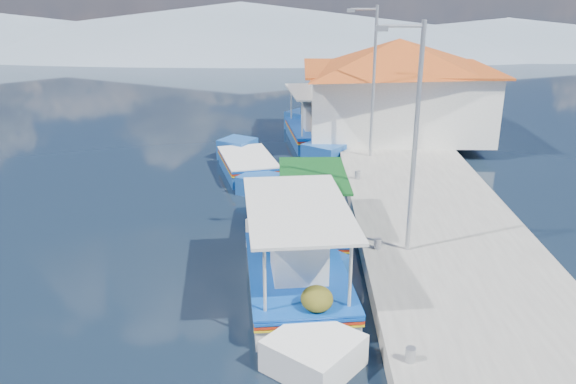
{
  "coord_description": "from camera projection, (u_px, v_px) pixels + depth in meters",
  "views": [
    {
      "loc": [
        1.65,
        -12.48,
        7.37
      ],
      "look_at": [
        1.32,
        4.29,
        1.3
      ],
      "focal_mm": 36.53,
      "sensor_mm": 36.0,
      "label": 1
    }
  ],
  "objects": [
    {
      "name": "ground",
      "position": [
        231.0,
        301.0,
        14.27
      ],
      "size": [
        160.0,
        160.0,
        0.0
      ],
      "primitive_type": "plane",
      "color": "black",
      "rests_on": "ground"
    },
    {
      "name": "bollards",
      "position": [
        365.0,
        201.0,
        18.92
      ],
      "size": [
        0.2,
        17.2,
        0.3
      ],
      "color": "#A5A8AD",
      "rests_on": "quay"
    },
    {
      "name": "caique_green_canopy",
      "position": [
        312.0,
        230.0,
        17.49
      ],
      "size": [
        2.05,
        6.36,
        2.38
      ],
      "rotation": [
        0.0,
        0.0,
        -0.04
      ],
      "color": "#194A96",
      "rests_on": "ground"
    },
    {
      "name": "main_caique",
      "position": [
        297.0,
        276.0,
        14.42
      ],
      "size": [
        2.97,
        8.03,
        2.66
      ],
      "rotation": [
        0.0,
        0.0,
        -0.12
      ],
      "color": "white",
      "rests_on": "ground"
    },
    {
      "name": "lamp_post_near",
      "position": [
        413.0,
        129.0,
        14.76
      ],
      "size": [
        1.21,
        0.14,
        6.0
      ],
      "color": "#A5A8AD",
      "rests_on": "quay"
    },
    {
      "name": "harbor_building",
      "position": [
        397.0,
        85.0,
        27.32
      ],
      "size": [
        10.49,
        10.49,
        4.4
      ],
      "color": "white",
      "rests_on": "quay"
    },
    {
      "name": "caique_blue_hull",
      "position": [
        249.0,
        166.0,
        23.62
      ],
      "size": [
        3.02,
        6.16,
        1.14
      ],
      "rotation": [
        0.0,
        0.0,
        -0.28
      ],
      "color": "#194A96",
      "rests_on": "ground"
    },
    {
      "name": "mountain_ridge",
      "position": [
        343.0,
        31.0,
        66.11
      ],
      "size": [
        171.4,
        96.0,
        5.5
      ],
      "color": "gray",
      "rests_on": "ground"
    },
    {
      "name": "lamp_post_far",
      "position": [
        372.0,
        75.0,
        23.22
      ],
      "size": [
        1.21,
        0.14,
        6.0
      ],
      "color": "#A5A8AD",
      "rests_on": "quay"
    },
    {
      "name": "quay",
      "position": [
        425.0,
        205.0,
        19.72
      ],
      "size": [
        5.0,
        44.0,
        0.5
      ],
      "primitive_type": "cube",
      "color": "#A09E95",
      "rests_on": "ground"
    },
    {
      "name": "caique_far",
      "position": [
        315.0,
        132.0,
        28.12
      ],
      "size": [
        3.09,
        7.92,
        2.8
      ],
      "rotation": [
        0.0,
        0.0,
        -0.15
      ],
      "color": "#194A96",
      "rests_on": "ground"
    }
  ]
}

